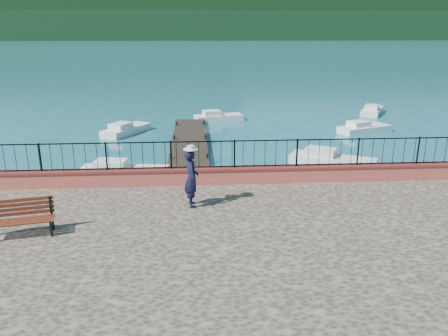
{
  "coord_description": "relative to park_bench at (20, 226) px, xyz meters",
  "views": [
    {
      "loc": [
        -1.66,
        -10.85,
        6.38
      ],
      "look_at": [
        -0.78,
        2.0,
        2.3
      ],
      "focal_mm": 35.0,
      "sensor_mm": 36.0,
      "label": 1
    }
  ],
  "objects": [
    {
      "name": "companion_hill",
      "position": [
        226.29,
        560.08,
        -1.49
      ],
      "size": [
        448.0,
        384.0,
        180.0
      ],
      "primitive_type": "ellipsoid",
      "color": "#142D23",
      "rests_on": "ground"
    },
    {
      "name": "boat_5",
      "position": [
        18.78,
        22.88,
        -1.09
      ],
      "size": [
        2.91,
        3.74,
        0.8
      ],
      "primitive_type": "cube",
      "rotation": [
        0.0,
        0.0,
        1.05
      ],
      "color": "silver",
      "rests_on": "ground"
    },
    {
      "name": "foothills",
      "position": [
        6.29,
        360.08,
        20.51
      ],
      "size": [
        900.0,
        120.0,
        44.0
      ],
      "primitive_type": "cube",
      "color": "black",
      "rests_on": "ground"
    },
    {
      "name": "boat_0",
      "position": [
        1.37,
        8.29,
        -1.09
      ],
      "size": [
        4.07,
        1.75,
        0.8
      ],
      "primitive_type": "cube",
      "rotation": [
        0.0,
        0.0,
        -0.12
      ],
      "color": "white",
      "rests_on": "ground"
    },
    {
      "name": "boat_3",
      "position": [
        0.21,
        17.18,
        -1.09
      ],
      "size": [
        2.95,
        3.83,
        0.8
      ],
      "primitive_type": "cube",
      "rotation": [
        0.0,
        0.0,
        1.05
      ],
      "color": "white",
      "rests_on": "ground"
    },
    {
      "name": "dock",
      "position": [
        4.29,
        12.08,
        -1.34
      ],
      "size": [
        2.0,
        16.0,
        0.3
      ],
      "primitive_type": "cube",
      "color": "#2D231C",
      "rests_on": "ground"
    },
    {
      "name": "boat_2",
      "position": [
        15.67,
        16.44,
        -1.09
      ],
      "size": [
        3.73,
        2.46,
        0.8
      ],
      "primitive_type": "cube",
      "rotation": [
        0.0,
        0.0,
        0.36
      ],
      "color": "white",
      "rests_on": "ground"
    },
    {
      "name": "ground",
      "position": [
        6.29,
        0.08,
        -1.49
      ],
      "size": [
        2000.0,
        2000.0,
        0.0
      ],
      "primitive_type": "plane",
      "color": "#19596B",
      "rests_on": "ground"
    },
    {
      "name": "hat",
      "position": [
        4.49,
        1.77,
        1.57
      ],
      "size": [
        0.44,
        0.44,
        0.12
      ],
      "primitive_type": "cylinder",
      "color": "white",
      "rests_on": "person"
    },
    {
      "name": "park_bench",
      "position": [
        0.0,
        0.0,
        0.0
      ],
      "size": [
        1.81,
        0.9,
        0.96
      ],
      "rotation": [
        0.0,
        0.0,
        0.2
      ],
      "color": "black",
      "rests_on": "promenade"
    },
    {
      "name": "far_forest",
      "position": [
        6.29,
        300.08,
        7.51
      ],
      "size": [
        900.0,
        60.0,
        18.0
      ],
      "primitive_type": "cube",
      "color": "black",
      "rests_on": "ground"
    },
    {
      "name": "parapet",
      "position": [
        6.29,
        3.78,
        -0.0
      ],
      "size": [
        28.0,
        0.46,
        0.58
      ],
      "primitive_type": "cube",
      "color": "#C24946",
      "rests_on": "promenade"
    },
    {
      "name": "person",
      "position": [
        4.49,
        1.77,
        0.61
      ],
      "size": [
        0.53,
        0.72,
        1.8
      ],
      "primitive_type": "imported",
      "rotation": [
        0.0,
        0.0,
        1.74
      ],
      "color": "black",
      "rests_on": "promenade"
    },
    {
      "name": "railing",
      "position": [
        6.29,
        3.78,
        0.76
      ],
      "size": [
        27.0,
        0.05,
        0.95
      ],
      "primitive_type": "cube",
      "color": "black",
      "rests_on": "parapet"
    },
    {
      "name": "boat_1",
      "position": [
        11.39,
        9.48,
        -1.09
      ],
      "size": [
        4.23,
        3.13,
        0.8
      ],
      "primitive_type": "cube",
      "rotation": [
        0.0,
        0.0,
        -0.51
      ],
      "color": "silver",
      "rests_on": "ground"
    },
    {
      "name": "boat_4",
      "position": [
        6.39,
        20.91,
        -1.09
      ],
      "size": [
        3.68,
        2.05,
        0.8
      ],
      "primitive_type": "cube",
      "rotation": [
        0.0,
        0.0,
        0.23
      ],
      "color": "silver",
      "rests_on": "ground"
    }
  ]
}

